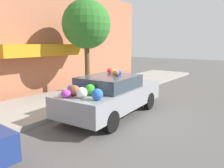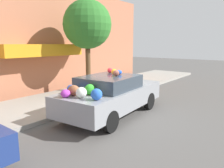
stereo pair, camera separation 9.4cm
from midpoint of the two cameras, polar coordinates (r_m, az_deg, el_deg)
ground_plane at (r=7.83m, az=0.16°, el=-7.90°), size 60.00×60.00×0.00m
sidewalk_curb at (r=9.63m, az=-12.74°, el=-4.21°), size 24.00×3.20×0.14m
building_facade at (r=11.14m, az=-20.63°, el=10.95°), size 18.00×1.20×5.45m
street_tree at (r=10.81m, az=-6.20°, el=15.11°), size 2.32×2.32×4.39m
fire_hydrant at (r=8.65m, az=-10.02°, el=-2.93°), size 0.20×0.20×0.70m
art_car at (r=7.56m, az=0.06°, el=-2.66°), size 4.42×2.12×1.61m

